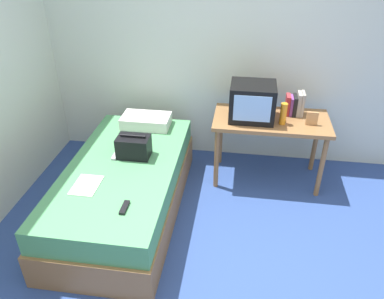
{
  "coord_description": "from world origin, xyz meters",
  "views": [
    {
      "loc": [
        0.23,
        -2.03,
        2.44
      ],
      "look_at": [
        -0.22,
        1.01,
        0.58
      ],
      "focal_mm": 35.6,
      "sensor_mm": 36.0,
      "label": 1
    }
  ],
  "objects_px": {
    "tv": "(252,102)",
    "handbag": "(134,147)",
    "picture_frame": "(312,118)",
    "magazine": "(86,185)",
    "bed": "(125,189)",
    "desk": "(271,126)",
    "water_bottle": "(283,114)",
    "pillow": "(146,121)",
    "book_row": "(295,104)",
    "remote_dark": "(124,207)",
    "remote_silver": "(116,156)"
  },
  "relations": [
    {
      "from": "pillow",
      "to": "remote_dark",
      "type": "height_order",
      "value": "pillow"
    },
    {
      "from": "handbag",
      "to": "magazine",
      "type": "relative_size",
      "value": 1.03
    },
    {
      "from": "bed",
      "to": "magazine",
      "type": "distance_m",
      "value": 0.49
    },
    {
      "from": "magazine",
      "to": "book_row",
      "type": "bearing_deg",
      "value": 35.21
    },
    {
      "from": "book_row",
      "to": "picture_frame",
      "type": "relative_size",
      "value": 1.79
    },
    {
      "from": "bed",
      "to": "magazine",
      "type": "relative_size",
      "value": 6.9
    },
    {
      "from": "desk",
      "to": "pillow",
      "type": "xyz_separation_m",
      "value": [
        -1.31,
        0.01,
        -0.04
      ]
    },
    {
      "from": "bed",
      "to": "magazine",
      "type": "height_order",
      "value": "magazine"
    },
    {
      "from": "handbag",
      "to": "bed",
      "type": "bearing_deg",
      "value": -114.11
    },
    {
      "from": "tv",
      "to": "picture_frame",
      "type": "distance_m",
      "value": 0.6
    },
    {
      "from": "tv",
      "to": "water_bottle",
      "type": "distance_m",
      "value": 0.32
    },
    {
      "from": "bed",
      "to": "pillow",
      "type": "bearing_deg",
      "value": 87.57
    },
    {
      "from": "magazine",
      "to": "remote_dark",
      "type": "relative_size",
      "value": 1.86
    },
    {
      "from": "desk",
      "to": "tv",
      "type": "relative_size",
      "value": 2.64
    },
    {
      "from": "desk",
      "to": "bed",
      "type": "bearing_deg",
      "value": -150.38
    },
    {
      "from": "water_bottle",
      "to": "handbag",
      "type": "xyz_separation_m",
      "value": [
        -1.37,
        -0.5,
        -0.2
      ]
    },
    {
      "from": "bed",
      "to": "tv",
      "type": "distance_m",
      "value": 1.5
    },
    {
      "from": "tv",
      "to": "book_row",
      "type": "bearing_deg",
      "value": 19.5
    },
    {
      "from": "pillow",
      "to": "water_bottle",
      "type": "bearing_deg",
      "value": -4.46
    },
    {
      "from": "book_row",
      "to": "pillow",
      "type": "height_order",
      "value": "book_row"
    },
    {
      "from": "desk",
      "to": "remote_dark",
      "type": "bearing_deg",
      "value": -130.05
    },
    {
      "from": "magazine",
      "to": "remote_dark",
      "type": "distance_m",
      "value": 0.47
    },
    {
      "from": "water_bottle",
      "to": "book_row",
      "type": "distance_m",
      "value": 0.27
    },
    {
      "from": "remote_dark",
      "to": "desk",
      "type": "bearing_deg",
      "value": 49.95
    },
    {
      "from": "picture_frame",
      "to": "remote_silver",
      "type": "xyz_separation_m",
      "value": [
        -1.82,
        -0.56,
        -0.24
      ]
    },
    {
      "from": "bed",
      "to": "handbag",
      "type": "xyz_separation_m",
      "value": [
        0.07,
        0.16,
        0.37
      ]
    },
    {
      "from": "book_row",
      "to": "handbag",
      "type": "height_order",
      "value": "book_row"
    },
    {
      "from": "picture_frame",
      "to": "water_bottle",
      "type": "bearing_deg",
      "value": -176.35
    },
    {
      "from": "tv",
      "to": "book_row",
      "type": "height_order",
      "value": "tv"
    },
    {
      "from": "desk",
      "to": "water_bottle",
      "type": "height_order",
      "value": "water_bottle"
    },
    {
      "from": "magazine",
      "to": "desk",
      "type": "bearing_deg",
      "value": 35.84
    },
    {
      "from": "handbag",
      "to": "remote_dark",
      "type": "bearing_deg",
      "value": -80.0
    },
    {
      "from": "tv",
      "to": "handbag",
      "type": "distance_m",
      "value": 1.24
    },
    {
      "from": "desk",
      "to": "tv",
      "type": "xyz_separation_m",
      "value": [
        -0.21,
        -0.02,
        0.27
      ]
    },
    {
      "from": "desk",
      "to": "magazine",
      "type": "distance_m",
      "value": 1.9
    },
    {
      "from": "book_row",
      "to": "magazine",
      "type": "xyz_separation_m",
      "value": [
        -1.77,
        -1.25,
        -0.29
      ]
    },
    {
      "from": "tv",
      "to": "remote_dark",
      "type": "xyz_separation_m",
      "value": [
        -0.93,
        -1.33,
        -0.36
      ]
    },
    {
      "from": "remote_silver",
      "to": "remote_dark",
      "type": "bearing_deg",
      "value": -66.83
    },
    {
      "from": "tv",
      "to": "handbag",
      "type": "relative_size",
      "value": 1.47
    },
    {
      "from": "bed",
      "to": "desk",
      "type": "distance_m",
      "value": 1.59
    },
    {
      "from": "desk",
      "to": "handbag",
      "type": "bearing_deg",
      "value": -154.7
    },
    {
      "from": "remote_dark",
      "to": "remote_silver",
      "type": "bearing_deg",
      "value": 113.17
    },
    {
      "from": "bed",
      "to": "remote_silver",
      "type": "height_order",
      "value": "remote_silver"
    },
    {
      "from": "picture_frame",
      "to": "magazine",
      "type": "bearing_deg",
      "value": -151.72
    },
    {
      "from": "picture_frame",
      "to": "pillow",
      "type": "xyz_separation_m",
      "value": [
        -1.69,
        0.09,
        -0.2
      ]
    },
    {
      "from": "handbag",
      "to": "remote_silver",
      "type": "bearing_deg",
      "value": -167.72
    },
    {
      "from": "bed",
      "to": "water_bottle",
      "type": "xyz_separation_m",
      "value": [
        1.44,
        0.66,
        0.57
      ]
    },
    {
      "from": "desk",
      "to": "water_bottle",
      "type": "relative_size",
      "value": 5.37
    },
    {
      "from": "book_row",
      "to": "magazine",
      "type": "distance_m",
      "value": 2.18
    },
    {
      "from": "tv",
      "to": "remote_silver",
      "type": "xyz_separation_m",
      "value": [
        -1.24,
        -0.62,
        -0.36
      ]
    }
  ]
}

